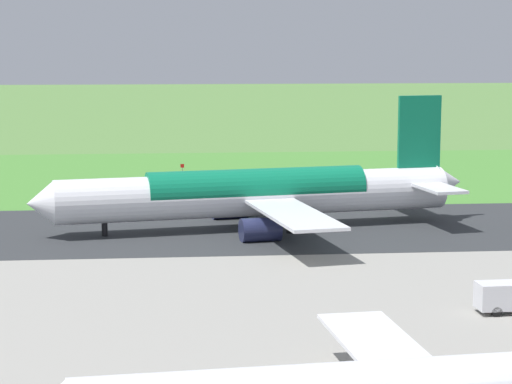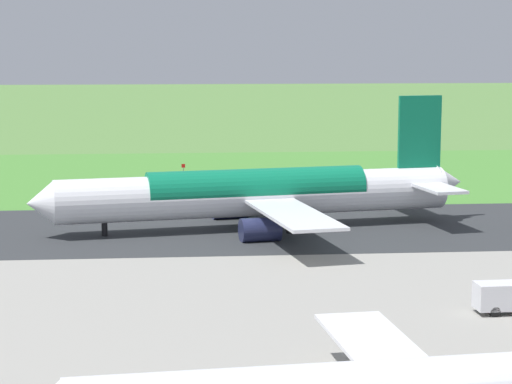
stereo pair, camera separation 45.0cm
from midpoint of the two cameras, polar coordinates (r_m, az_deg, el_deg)
ground_plane at (r=120.83m, az=0.37°, el=-2.11°), size 800.00×800.00×0.00m
runway_asphalt at (r=120.83m, az=0.37°, el=-2.09°), size 600.00×30.93×0.06m
grass_verge_foreground at (r=162.37m, az=-1.03°, el=0.68°), size 600.00×80.00×0.04m
airliner_main at (r=120.14m, az=0.28°, el=-0.06°), size 53.96×44.38×15.88m
service_truck_fuel at (r=86.14m, az=14.25°, el=-5.85°), size 5.88×2.49×2.65m
no_stopping_sign at (r=165.68m, az=-4.09°, el=1.29°), size 0.60×0.10×2.28m
traffic_cone_orange at (r=161.73m, az=-5.47°, el=0.70°), size 0.40×0.40×0.55m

